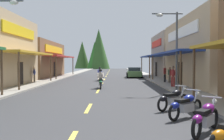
% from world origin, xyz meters
% --- Properties ---
extents(ground, '(10.25, 98.54, 0.10)m').
position_xyz_m(ground, '(0.00, 34.27, -0.05)').
color(ground, '#38383A').
extents(sidewalk_left, '(2.06, 98.54, 0.12)m').
position_xyz_m(sidewalk_left, '(-6.15, 34.27, 0.06)').
color(sidewalk_left, gray).
rests_on(sidewalk_left, ground).
extents(sidewalk_right, '(2.06, 98.54, 0.12)m').
position_xyz_m(sidewalk_right, '(6.15, 34.27, 0.06)').
color(sidewalk_right, '#9E9991').
rests_on(sidewalk_right, ground).
extents(centerline_dashes, '(0.16, 70.94, 0.01)m').
position_xyz_m(centerline_dashes, '(0.00, 36.97, 0.01)').
color(centerline_dashes, '#E0C64C').
rests_on(centerline_dashes, ground).
extents(storefront_left_far, '(9.80, 13.90, 4.92)m').
position_xyz_m(storefront_left_far, '(-11.14, 36.20, 2.47)').
color(storefront_left_far, brown).
rests_on(storefront_left_far, ground).
extents(storefront_right_middle, '(9.58, 13.66, 6.04)m').
position_xyz_m(storefront_right_middle, '(11.04, 23.70, 3.02)').
color(storefront_right_middle, tan).
rests_on(storefront_right_middle, ground).
extents(storefront_right_far, '(9.41, 10.26, 6.02)m').
position_xyz_m(storefront_right_far, '(10.96, 36.61, 3.01)').
color(storefront_right_far, gray).
rests_on(storefront_right_far, ground).
extents(streetlamp_right, '(2.13, 0.30, 5.55)m').
position_xyz_m(streetlamp_right, '(5.18, 18.55, 3.68)').
color(streetlamp_right, '#474C51').
rests_on(streetlamp_right, ground).
extents(motorcycle_parked_right_1, '(1.41, 1.74, 1.04)m').
position_xyz_m(motorcycle_parked_right_1, '(3.81, 8.24, 0.49)').
color(motorcycle_parked_right_1, black).
rests_on(motorcycle_parked_right_1, ground).
extents(motorcycle_parked_right_2, '(1.67, 1.50, 1.04)m').
position_xyz_m(motorcycle_parked_right_2, '(3.81, 10.27, 0.49)').
color(motorcycle_parked_right_2, black).
rests_on(motorcycle_parked_right_2, ground).
extents(motorcycle_parked_right_3, '(1.71, 1.44, 1.04)m').
position_xyz_m(motorcycle_parked_right_3, '(3.74, 11.93, 0.49)').
color(motorcycle_parked_right_3, black).
rests_on(motorcycle_parked_right_3, ground).
extents(rider_cruising_lead, '(0.60, 2.14, 1.57)m').
position_xyz_m(rider_cruising_lead, '(0.09, 20.94, 0.66)').
color(rider_cruising_lead, black).
rests_on(rider_cruising_lead, ground).
extents(rider_cruising_trailing, '(0.60, 2.14, 1.57)m').
position_xyz_m(rider_cruising_trailing, '(-0.44, 29.17, 0.66)').
color(rider_cruising_trailing, black).
rests_on(rider_cruising_trailing, ground).
extents(pedestrian_by_shop, '(0.40, 0.51, 1.59)m').
position_xyz_m(pedestrian_by_shop, '(-6.88, 26.26, 0.91)').
color(pedestrian_by_shop, '#726659').
rests_on(pedestrian_by_shop, ground).
extents(pedestrian_browsing, '(0.44, 0.44, 1.62)m').
position_xyz_m(pedestrian_browsing, '(6.52, 25.21, 0.93)').
color(pedestrian_browsing, '#726659').
rests_on(pedestrian_browsing, ground).
extents(pedestrian_waiting, '(0.46, 0.43, 1.78)m').
position_xyz_m(pedestrian_waiting, '(5.92, 21.27, 1.04)').
color(pedestrian_waiting, maroon).
rests_on(pedestrian_waiting, ground).
extents(pedestrian_strolling, '(0.41, 0.49, 1.75)m').
position_xyz_m(pedestrian_strolling, '(6.20, 25.88, 1.02)').
color(pedestrian_strolling, black).
rests_on(pedestrian_strolling, ground).
extents(parked_car_curbside, '(2.17, 4.35, 1.40)m').
position_xyz_m(parked_car_curbside, '(3.92, 35.41, 0.69)').
color(parked_car_curbside, '#4C723F').
rests_on(parked_car_curbside, ground).
extents(treeline_backdrop, '(11.95, 9.78, 12.77)m').
position_xyz_m(treeline_backdrop, '(-5.04, 83.19, 5.43)').
color(treeline_backdrop, '#2A6723').
rests_on(treeline_backdrop, ground).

